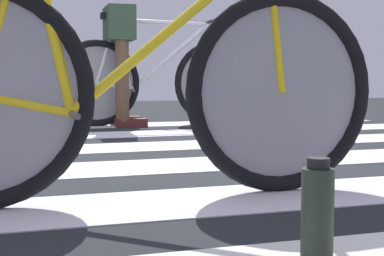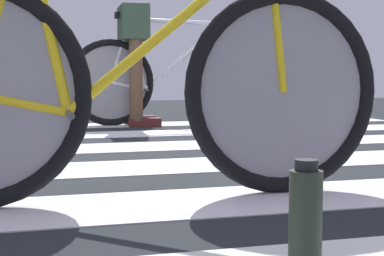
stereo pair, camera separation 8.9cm
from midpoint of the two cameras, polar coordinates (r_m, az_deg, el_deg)
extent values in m
cube|color=black|center=(2.74, -6.76, -3.92)|extent=(18.00, 14.00, 0.02)
cube|color=silver|center=(1.90, -5.18, -7.51)|extent=(5.20, 0.44, 0.00)
cube|color=silver|center=(2.67, -6.71, -3.88)|extent=(5.20, 0.44, 0.00)
cube|color=silver|center=(3.39, -11.22, -2.04)|extent=(5.20, 0.44, 0.00)
cube|color=silver|center=(4.15, -10.73, -0.74)|extent=(5.20, 0.44, 0.00)
cube|color=silver|center=(4.93, -10.71, 0.17)|extent=(5.20, 0.44, 0.00)
torus|color=black|center=(2.09, 7.61, 3.45)|extent=(0.72, 0.06, 0.72)
cylinder|color=gray|center=(2.09, 7.61, 3.45)|extent=(0.61, 0.01, 0.61)
cylinder|color=yellow|center=(1.96, -3.09, 9.82)|extent=(0.70, 0.04, 0.59)
cylinder|color=yellow|center=(1.90, -15.02, 10.11)|extent=(0.15, 0.03, 0.59)
cylinder|color=yellow|center=(1.89, -17.27, 2.19)|extent=(0.29, 0.03, 0.09)
cylinder|color=yellow|center=(1.90, -19.34, 10.91)|extent=(0.18, 0.03, 0.53)
cylinder|color=yellow|center=(2.09, 6.93, 10.32)|extent=(0.09, 0.03, 0.50)
cylinder|color=#4C4C51|center=(1.90, -13.02, 1.39)|extent=(0.02, 0.34, 0.02)
torus|color=black|center=(4.89, -9.79, 4.32)|extent=(0.72, 0.08, 0.72)
torus|color=black|center=(5.10, 1.73, 4.42)|extent=(0.72, 0.08, 0.72)
cylinder|color=gray|center=(4.89, -9.79, 4.32)|extent=(0.61, 0.03, 0.61)
cylinder|color=gray|center=(5.10, 1.73, 4.42)|extent=(0.61, 0.03, 0.61)
cylinder|color=white|center=(5.00, -3.38, 10.25)|extent=(0.80, 0.06, 0.05)
cylinder|color=white|center=(4.99, -2.68, 6.92)|extent=(0.70, 0.06, 0.59)
cylinder|color=white|center=(4.92, -7.26, 7.03)|extent=(0.15, 0.04, 0.59)
cylinder|color=white|center=(4.91, -8.15, 3.99)|extent=(0.29, 0.04, 0.09)
cylinder|color=white|center=(4.90, -8.90, 7.37)|extent=(0.19, 0.03, 0.53)
cylinder|color=white|center=(5.09, 1.41, 7.23)|extent=(0.09, 0.03, 0.50)
cube|color=black|center=(4.93, -8.00, 10.75)|extent=(0.24, 0.10, 0.05)
cylinder|color=black|center=(5.10, 1.09, 10.27)|extent=(0.05, 0.52, 0.03)
cylinder|color=#4C4C51|center=(4.93, -6.53, 3.66)|extent=(0.03, 0.34, 0.02)
cylinder|color=brown|center=(5.05, -7.82, 5.96)|extent=(0.11, 0.11, 0.90)
cylinder|color=brown|center=(4.77, -7.36, 6.02)|extent=(0.11, 0.11, 0.90)
cube|color=#2F4531|center=(4.93, -7.64, 10.04)|extent=(0.23, 0.42, 0.28)
cube|color=#512120|center=(5.08, -6.98, 0.73)|extent=(0.26, 0.11, 0.07)
cube|color=#512120|center=(4.80, -6.47, 0.48)|extent=(0.26, 0.11, 0.07)
cylinder|color=#232C21|center=(1.32, 10.40, -8.56)|extent=(0.07, 0.07, 0.21)
cylinder|color=black|center=(1.30, 10.49, -3.48)|extent=(0.05, 0.05, 0.02)
camera|label=1|loc=(0.04, -107.64, -1.54)|focal=54.77mm
camera|label=2|loc=(0.04, 72.36, 1.54)|focal=54.77mm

